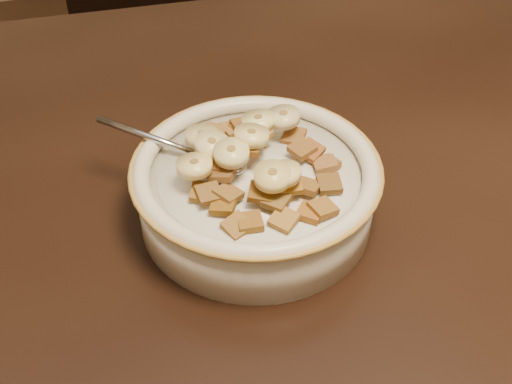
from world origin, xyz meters
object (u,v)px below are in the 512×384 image
object	(u,v)px
cereal_bowl	(256,195)
spoon	(220,162)
table	(204,226)
chair	(180,82)

from	to	relation	value
cereal_bowl	spoon	bearing A→B (deg)	144.01
table	cereal_bowl	xyz separation A→B (m)	(0.05, -0.02, 0.05)
spoon	cereal_bowl	bearing A→B (deg)	90.00
cereal_bowl	table	bearing A→B (deg)	155.77
table	chair	world-z (taller)	chair
cereal_bowl	spoon	world-z (taller)	spoon
table	cereal_bowl	distance (m)	0.07
chair	cereal_bowl	bearing A→B (deg)	-89.09
chair	spoon	bearing A→B (deg)	-91.39
table	chair	xyz separation A→B (m)	(0.10, 0.72, -0.29)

